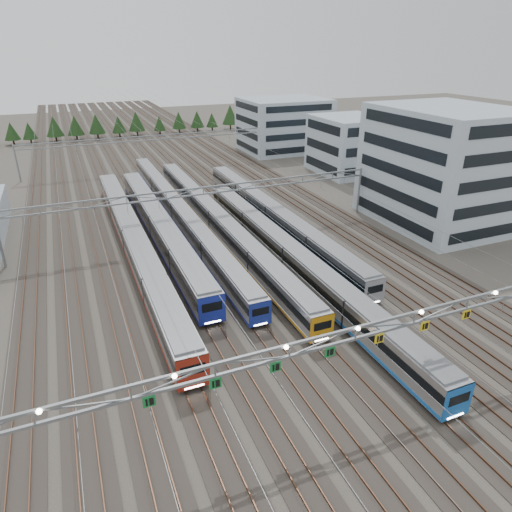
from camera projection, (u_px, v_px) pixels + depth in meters
name	position (u px, v px, depth m)	size (l,w,h in m)	color
ground	(347.00, 407.00, 37.74)	(400.00, 400.00, 0.00)	#47423A
track_bed	(139.00, 151.00, 120.64)	(54.00, 260.00, 5.42)	#2D2823
train_a	(134.00, 240.00, 64.07)	(2.94, 62.11, 3.83)	black
train_b	(160.00, 226.00, 68.94)	(2.99, 52.31, 3.90)	black
train_c	(179.00, 211.00, 75.76)	(2.56, 68.99, 3.32)	black
train_d	(217.00, 220.00, 71.95)	(2.64, 65.82, 3.44)	black
train_e	(292.00, 258.00, 58.99)	(2.79, 57.07, 3.63)	black
train_f	(273.00, 215.00, 73.65)	(2.78, 54.64, 3.62)	black
gantry_near	(356.00, 337.00, 34.62)	(56.36, 0.61, 8.08)	gray
gantry_mid	(204.00, 197.00, 68.45)	(56.36, 0.36, 8.00)	gray
gantry_far	(148.00, 142.00, 106.04)	(56.36, 0.36, 8.00)	gray
depot_bldg_south	(443.00, 167.00, 73.31)	(18.00, 22.00, 18.49)	#AABECB
depot_bldg_mid	(349.00, 145.00, 103.81)	(14.00, 16.00, 12.51)	#AABECB
depot_bldg_north	(284.00, 125.00, 125.17)	(22.00, 18.00, 13.85)	#AABECB
treeline	(129.00, 123.00, 144.78)	(100.10, 5.60, 7.02)	#332114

